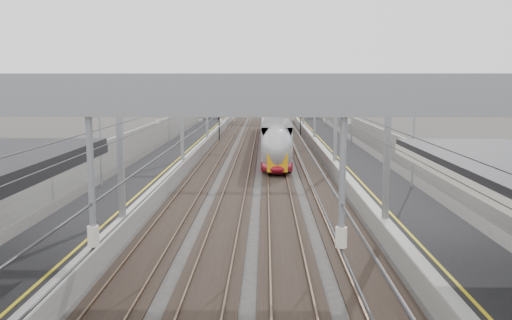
{
  "coord_description": "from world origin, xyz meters",
  "views": [
    {
      "loc": [
        0.59,
        -4.68,
        7.51
      ],
      "look_at": [
        0.0,
        29.79,
        2.73
      ],
      "focal_mm": 40.0,
      "sensor_mm": 36.0,
      "label": 1
    }
  ],
  "objects": [
    {
      "name": "signal_red_far",
      "position": [
        5.4,
        74.17,
        2.42
      ],
      "size": [
        0.32,
        0.32,
        3.48
      ],
      "color": "black",
      "rests_on": "ground"
    },
    {
      "name": "overbridge",
      "position": [
        0.0,
        100.0,
        5.31
      ],
      "size": [
        22.0,
        2.2,
        6.9
      ],
      "color": "slate",
      "rests_on": "ground"
    },
    {
      "name": "overhead_line",
      "position": [
        0.0,
        51.62,
        6.14
      ],
      "size": [
        13.0,
        140.0,
        6.6
      ],
      "color": "gray",
      "rests_on": "platform_left"
    },
    {
      "name": "platform_left",
      "position": [
        -8.0,
        45.0,
        0.5
      ],
      "size": [
        4.0,
        120.0,
        1.0
      ],
      "primitive_type": "cube",
      "color": "black",
      "rests_on": "ground"
    },
    {
      "name": "tracks",
      "position": [
        0.0,
        45.0,
        0.05
      ],
      "size": [
        11.4,
        140.0,
        0.2
      ],
      "color": "black",
      "rests_on": "ground"
    },
    {
      "name": "platform_right",
      "position": [
        8.0,
        45.0,
        0.5
      ],
      "size": [
        4.0,
        120.0,
        1.0
      ],
      "primitive_type": "cube",
      "color": "black",
      "rests_on": "ground"
    },
    {
      "name": "signal_green",
      "position": [
        -5.2,
        66.06,
        2.42
      ],
      "size": [
        0.32,
        0.32,
        3.48
      ],
      "color": "black",
      "rests_on": "ground"
    },
    {
      "name": "train",
      "position": [
        1.5,
        60.57,
        1.99
      ],
      "size": [
        2.56,
        46.57,
        4.05
      ],
      "color": "maroon",
      "rests_on": "ground"
    },
    {
      "name": "signal_red_near",
      "position": [
        3.2,
        67.16,
        2.42
      ],
      "size": [
        0.32,
        0.32,
        3.48
      ],
      "color": "black",
      "rests_on": "ground"
    },
    {
      "name": "wall_right",
      "position": [
        11.2,
        45.0,
        1.6
      ],
      "size": [
        0.3,
        120.0,
        3.2
      ],
      "primitive_type": "cube",
      "color": "slate",
      "rests_on": "ground"
    },
    {
      "name": "wall_left",
      "position": [
        -11.2,
        45.0,
        1.6
      ],
      "size": [
        0.3,
        120.0,
        3.2
      ],
      "primitive_type": "cube",
      "color": "slate",
      "rests_on": "ground"
    }
  ]
}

